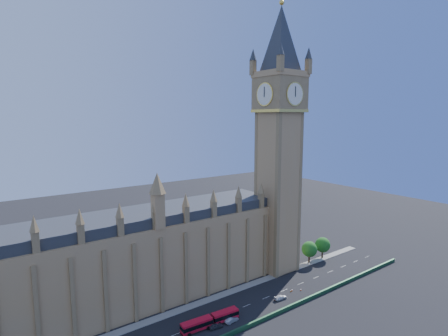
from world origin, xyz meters
TOP-DOWN VIEW (x-y plane):
  - ground at (0.00, 0.00)m, footprint 400.00×400.00m
  - palace_westminster at (-25.00, 22.00)m, footprint 120.00×20.00m
  - elizabeth_tower at (38.00, 13.99)m, footprint 20.59×20.59m
  - bridge_parapet at (0.00, -9.00)m, footprint 160.00×0.60m
  - kerb_north at (0.00, 9.50)m, footprint 160.00×3.00m
  - tree_east_near at (52.22, 10.08)m, footprint 6.00×6.00m
  - tree_east_far at (60.22, 10.08)m, footprint 6.00×6.00m
  - red_bus at (-2.58, -2.18)m, footprint 17.18×3.90m
  - car_grey at (-2.00, -3.99)m, footprint 3.99×1.95m
  - car_silver at (3.20, -4.19)m, footprint 4.26×1.82m
  - car_white at (23.02, -3.36)m, footprint 4.49×2.14m
  - cone_a at (21.18, -2.97)m, footprint 0.61×0.61m
  - cone_b at (32.33, -3.34)m, footprint 0.48×0.48m
  - cone_c at (29.81, -1.81)m, footprint 0.49×0.49m
  - cone_d at (29.14, -1.98)m, footprint 0.49×0.49m

SIDE VIEW (x-z plane):
  - ground at x=0.00m, z-range 0.00..0.00m
  - kerb_north at x=0.00m, z-range 0.00..0.16m
  - cone_d at x=29.14m, z-range 0.00..0.63m
  - cone_b at x=32.33m, z-range 0.00..0.67m
  - cone_c at x=29.81m, z-range 0.00..0.70m
  - cone_a at x=21.18m, z-range -0.01..0.77m
  - bridge_parapet at x=0.00m, z-range 0.00..1.20m
  - car_white at x=23.02m, z-range 0.00..1.26m
  - car_grey at x=-2.00m, z-range 0.00..1.31m
  - car_silver at x=3.20m, z-range 0.00..1.37m
  - red_bus at x=-2.58m, z-range 0.08..2.97m
  - tree_east_near at x=52.22m, z-range 1.39..9.89m
  - tree_east_far at x=60.22m, z-range 1.39..9.89m
  - palace_westminster at x=-25.00m, z-range -0.14..27.86m
  - elizabeth_tower at x=38.00m, z-range 2.06..107.06m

